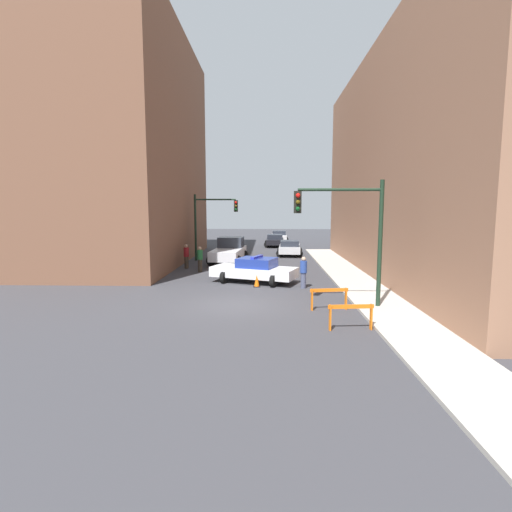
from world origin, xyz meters
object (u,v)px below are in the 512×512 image
object	(u,v)px
parked_car_near	(290,248)
traffic_light_near	(352,224)
traffic_light_far	(209,218)
pedestrian_sidewalk	(303,272)
barrier_front	(351,313)
police_car	(255,270)
pedestrian_corner	(186,256)
white_truck	(229,251)
parked_car_mid	(275,240)
parked_car_far	(279,236)
traffic_cone	(257,281)
barrier_mid	(329,295)
pedestrian_crossing	(200,259)

from	to	relation	value
parked_car_near	traffic_light_near	bearing A→B (deg)	-81.77
traffic_light_far	pedestrian_sidewalk	world-z (taller)	traffic_light_far
traffic_light_near	barrier_front	xyz separation A→B (m)	(-0.58, -2.99, -2.91)
police_car	pedestrian_corner	distance (m)	7.05
police_car	pedestrian_sidewalk	size ratio (longest dim) A/B	3.04
traffic_light_far	police_car	world-z (taller)	traffic_light_far
parked_car_near	pedestrian_corner	distance (m)	10.79
white_truck	parked_car_mid	bearing A→B (deg)	78.21
parked_car_far	traffic_light_near	bearing A→B (deg)	-85.70
parked_car_near	traffic_cone	world-z (taller)	parked_car_near
pedestrian_corner	parked_car_near	bearing A→B (deg)	38.53
barrier_mid	parked_car_mid	bearing A→B (deg)	93.79
parked_car_mid	pedestrian_sidewalk	distance (m)	22.17
pedestrian_crossing	pedestrian_sidewalk	world-z (taller)	same
pedestrian_sidewalk	traffic_cone	world-z (taller)	pedestrian_sidewalk
traffic_light_far	parked_car_mid	distance (m)	12.96
white_truck	barrier_mid	distance (m)	15.00
traffic_light_far	parked_car_far	xyz separation A→B (m)	(5.99, 17.91, -2.72)
traffic_light_far	barrier_front	xyz separation A→B (m)	(7.45, -17.79, -2.78)
police_car	barrier_front	xyz separation A→B (m)	(3.60, -8.62, -0.11)
police_car	barrier_front	world-z (taller)	police_car
parked_car_mid	parked_car_far	bearing A→B (deg)	85.68
white_truck	pedestrian_crossing	xyz separation A→B (m)	(-1.48, -4.46, -0.04)
traffic_light_near	parked_car_far	distance (m)	32.90
barrier_front	parked_car_mid	bearing A→B (deg)	94.08
parked_car_near	pedestrian_sidewalk	world-z (taller)	pedestrian_sidewalk
traffic_light_far	barrier_front	bearing A→B (deg)	-67.27
pedestrian_crossing	parked_car_far	bearing A→B (deg)	-52.81
parked_car_mid	pedestrian_crossing	distance (m)	17.83
traffic_light_far	parked_car_near	distance (m)	7.94
police_car	barrier_mid	size ratio (longest dim) A/B	3.18
pedestrian_corner	white_truck	bearing A→B (deg)	40.92
parked_car_far	pedestrian_sidewalk	world-z (taller)	pedestrian_sidewalk
police_car	parked_car_mid	bearing A→B (deg)	16.22
traffic_light_far	traffic_cone	distance (m)	11.54
traffic_light_far	parked_car_near	bearing A→B (deg)	29.10
parked_car_mid	barrier_mid	world-z (taller)	parked_car_mid
traffic_light_near	parked_car_mid	xyz separation A→B (m)	(-2.67, 26.28, -2.86)
police_car	pedestrian_corner	size ratio (longest dim) A/B	3.04
barrier_front	barrier_mid	distance (m)	2.74
traffic_light_far	parked_car_mid	bearing A→B (deg)	64.96
barrier_front	police_car	bearing A→B (deg)	112.66
barrier_mid	police_car	bearing A→B (deg)	118.97
white_truck	pedestrian_corner	xyz separation A→B (m)	(-2.68, -2.98, -0.04)
pedestrian_sidewalk	white_truck	bearing A→B (deg)	-60.35
traffic_light_near	police_car	distance (m)	7.55
parked_car_mid	pedestrian_corner	bearing A→B (deg)	-111.13
traffic_light_far	police_car	size ratio (longest dim) A/B	1.03
pedestrian_corner	traffic_light_near	bearing A→B (deg)	-56.90
pedestrian_sidewalk	barrier_mid	size ratio (longest dim) A/B	1.04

